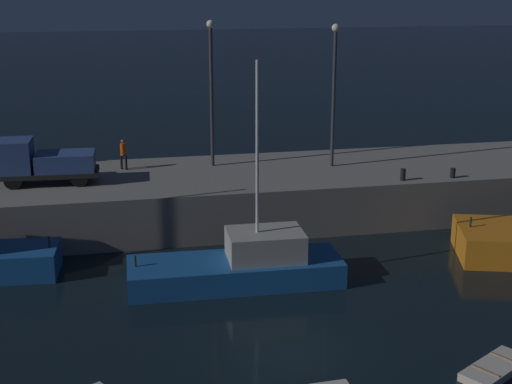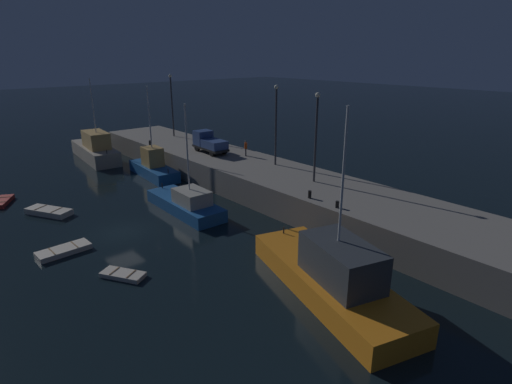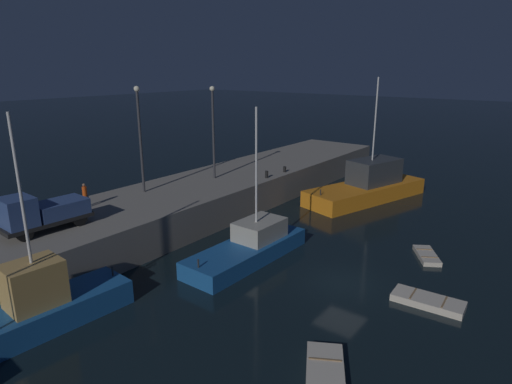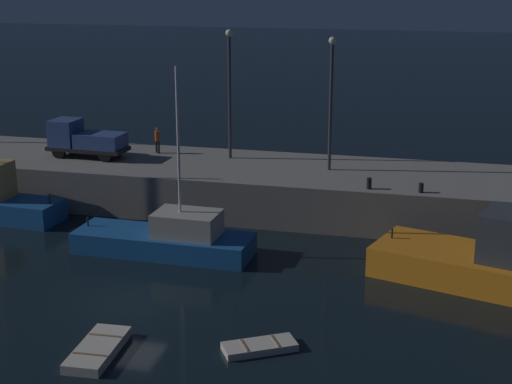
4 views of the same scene
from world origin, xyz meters
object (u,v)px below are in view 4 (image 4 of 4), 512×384
at_px(dinghy_red_small, 260,347).
at_px(rowboat_white_mid, 98,349).
at_px(fishing_boat_white, 169,238).
at_px(dockworker, 157,139).
at_px(bollard_east, 369,183).
at_px(lamp_post_central, 331,93).
at_px(bollard_west, 421,188).
at_px(utility_truck, 84,139).
at_px(lamp_post_east, 230,84).

bearing_deg(dinghy_red_small, rowboat_white_mid, -163.01).
distance_m(fishing_boat_white, rowboat_white_mid, 11.15).
height_order(dinghy_red_small, dockworker, dockworker).
height_order(dinghy_red_small, bollard_east, bollard_east).
bearing_deg(bollard_east, fishing_boat_white, -149.72).
relative_size(dinghy_red_small, lamp_post_central, 0.38).
distance_m(rowboat_white_mid, lamp_post_central, 22.36).
bearing_deg(rowboat_white_mid, bollard_west, 55.69).
relative_size(lamp_post_central, bollard_west, 15.16).
distance_m(rowboat_white_mid, dinghy_red_small, 6.29).
relative_size(dinghy_red_small, bollard_west, 5.81).
xyz_separation_m(utility_truck, bollard_east, (18.63, -3.09, -0.84)).
distance_m(lamp_post_central, dockworker, 12.30).
xyz_separation_m(dinghy_red_small, lamp_post_east, (-6.89, 20.01, 7.23)).
height_order(fishing_boat_white, utility_truck, fishing_boat_white).
relative_size(fishing_boat_white, lamp_post_east, 1.20).
xyz_separation_m(dockworker, bollard_east, (14.45, -5.22, -0.67)).
bearing_deg(bollard_west, dinghy_red_small, -109.91).
height_order(lamp_post_east, dockworker, lamp_post_east).
relative_size(rowboat_white_mid, bollard_east, 5.90).
bearing_deg(dinghy_red_small, bollard_east, 80.24).
distance_m(lamp_post_east, utility_truck, 10.06).
bearing_deg(bollard_east, dockworker, 160.14).
bearing_deg(fishing_boat_white, bollard_west, 24.19).
height_order(utility_truck, bollard_east, utility_truck).
height_order(fishing_boat_white, bollard_west, fishing_boat_white).
bearing_deg(lamp_post_east, bollard_east, -28.40).
xyz_separation_m(fishing_boat_white, rowboat_white_mid, (1.14, -11.07, -0.66)).
distance_m(lamp_post_central, bollard_west, 8.04).
bearing_deg(dockworker, lamp_post_central, -7.56).
distance_m(rowboat_white_mid, lamp_post_east, 23.01).
bearing_deg(bollard_west, fishing_boat_white, -155.81).
relative_size(fishing_boat_white, lamp_post_central, 1.23).
height_order(lamp_post_east, utility_truck, lamp_post_east).
relative_size(lamp_post_east, bollard_west, 15.53).
bearing_deg(dockworker, rowboat_white_mid, -75.02).
xyz_separation_m(rowboat_white_mid, bollard_east, (8.57, 16.74, 2.76)).
xyz_separation_m(lamp_post_east, lamp_post_central, (6.64, -1.44, -0.10)).
bearing_deg(lamp_post_central, utility_truck, -177.89).
bearing_deg(fishing_boat_white, rowboat_white_mid, -84.14).
bearing_deg(lamp_post_central, dockworker, 172.44).
relative_size(lamp_post_east, bollard_east, 13.02).
xyz_separation_m(rowboat_white_mid, lamp_post_east, (-0.87, 21.85, 7.18)).
bearing_deg(lamp_post_east, dockworker, 178.74).
bearing_deg(lamp_post_east, utility_truck, -167.60).
bearing_deg(bollard_west, lamp_post_east, 157.24).
xyz_separation_m(lamp_post_central, dockworker, (-11.64, 1.55, -3.66)).
bearing_deg(bollard_west, lamp_post_central, 146.61).
relative_size(dinghy_red_small, dockworker, 1.77).
distance_m(lamp_post_east, lamp_post_central, 6.79).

